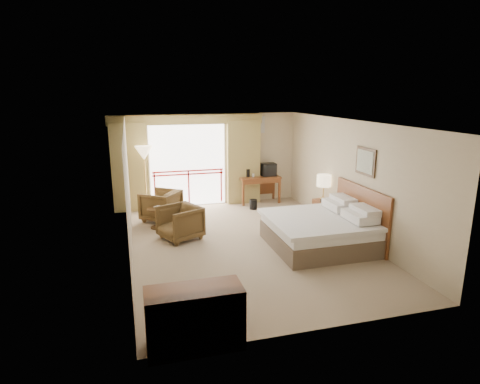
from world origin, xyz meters
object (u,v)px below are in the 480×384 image
object	(u,v)px
nightstand	(323,211)
dresser	(195,318)
bed	(321,230)
floor_lamp	(144,156)
table_lamp	(324,181)
armchair_far	(162,220)
armchair_near	(181,239)
wastebasket	(253,204)
tv	(269,170)
desk	(258,182)
side_table	(157,215)

from	to	relation	value
nightstand	dresser	size ratio (longest dim) A/B	0.46
bed	floor_lamp	world-z (taller)	floor_lamp
table_lamp	armchair_far	distance (m)	4.38
armchair_near	floor_lamp	size ratio (longest dim) A/B	0.46
bed	dresser	bearing A→B (deg)	-138.85
wastebasket	floor_lamp	distance (m)	3.37
wastebasket	table_lamp	bearing A→B (deg)	-48.23
wastebasket	bed	bearing A→B (deg)	-79.89
nightstand	dresser	distance (m)	5.97
bed	armchair_near	distance (m)	3.21
tv	armchair_far	world-z (taller)	tv
desk	floor_lamp	xyz separation A→B (m)	(-3.37, -0.24, 0.98)
desk	armchair_far	bearing A→B (deg)	-160.65
bed	tv	xyz separation A→B (m)	(0.12, 3.82, 0.63)
armchair_far	dresser	distance (m)	5.66
floor_lamp	dresser	xyz separation A→B (m)	(0.32, -6.47, -1.20)
dresser	tv	bearing A→B (deg)	67.81
bed	wastebasket	distance (m)	3.22
tv	side_table	xyz separation A→B (m)	(-3.49, -1.63, -0.66)
dresser	table_lamp	bearing A→B (deg)	51.91
bed	armchair_near	xyz separation A→B (m)	(-2.91, 1.30, -0.38)
wastebasket	floor_lamp	size ratio (longest dim) A/B	0.15
tv	dresser	bearing A→B (deg)	-132.38
armchair_near	side_table	xyz separation A→B (m)	(-0.46, 0.90, 0.35)
table_lamp	armchair_near	bearing A→B (deg)	-175.54
desk	armchair_near	xyz separation A→B (m)	(-2.73, -2.59, -0.64)
armchair_far	floor_lamp	distance (m)	1.85
armchair_far	floor_lamp	xyz separation A→B (m)	(-0.33, 0.82, 1.62)
nightstand	side_table	distance (m)	4.26
wastebasket	side_table	distance (m)	2.97
armchair_near	tv	bearing A→B (deg)	105.03
dresser	bed	bearing A→B (deg)	45.73
nightstand	dresser	world-z (taller)	dresser
armchair_near	desk	bearing A→B (deg)	108.66
tv	wastebasket	size ratio (longest dim) A/B	1.53
desk	floor_lamp	distance (m)	3.52
nightstand	wastebasket	xyz separation A→B (m)	(-1.40, 1.62, -0.15)
nightstand	floor_lamp	xyz separation A→B (m)	(-4.39, 2.10, 1.32)
bed	floor_lamp	distance (m)	5.24
floor_lamp	tv	bearing A→B (deg)	2.84
table_lamp	floor_lamp	size ratio (longest dim) A/B	0.34
nightstand	table_lamp	bearing A→B (deg)	87.17
bed	nightstand	world-z (taller)	bed
side_table	dresser	bearing A→B (deg)	-88.44
nightstand	armchair_far	bearing A→B (deg)	159.70
table_lamp	side_table	world-z (taller)	table_lamp
wastebasket	armchair_far	distance (m)	2.68
table_lamp	tv	world-z (taller)	table_lamp
armchair_far	side_table	world-z (taller)	side_table
bed	tv	world-z (taller)	tv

